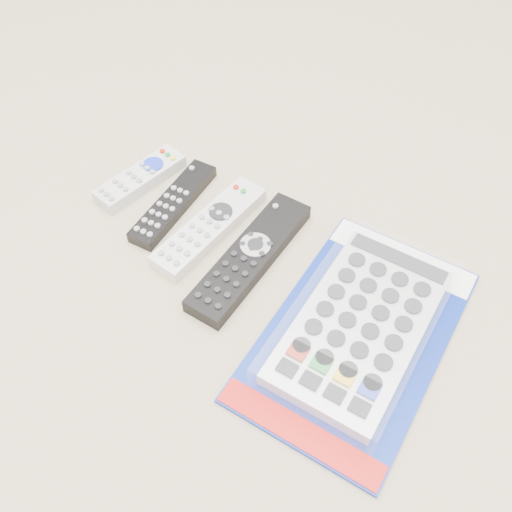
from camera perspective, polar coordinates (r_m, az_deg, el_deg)
The scene contains 5 objects.
remote_small_grey at distance 0.94m, azimuth -11.51°, elevation 7.64°, with size 0.08×0.16×0.02m.
remote_slim_black at distance 0.90m, azimuth -8.27°, elevation 5.23°, with size 0.05×0.19×0.02m.
remote_silver_dvd at distance 0.85m, azimuth -4.66°, elevation 2.93°, with size 0.07×0.21×0.02m.
remote_large_black at distance 0.81m, azimuth -0.60°, elevation -0.07°, with size 0.06×0.25×0.03m.
jumbo_remote_packaged at distance 0.75m, azimuth 10.42°, elevation -6.74°, with size 0.21×0.35×0.05m.
Camera 1 is at (0.30, -0.45, 0.65)m, focal length 40.00 mm.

